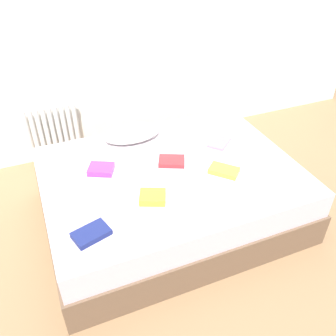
{
  "coord_description": "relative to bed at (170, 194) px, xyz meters",
  "views": [
    {
      "loc": [
        -0.88,
        -2.09,
        2.17
      ],
      "look_at": [
        0.0,
        0.05,
        0.48
      ],
      "focal_mm": 38.49,
      "sensor_mm": 36.0,
      "label": 1
    }
  ],
  "objects": [
    {
      "name": "ground_plane",
      "position": [
        0.0,
        0.0,
        -0.25
      ],
      "size": [
        8.0,
        8.0,
        0.0
      ],
      "primitive_type": "plane",
      "color": "#93704C"
    },
    {
      "name": "back_wall",
      "position": [
        0.0,
        1.35,
        1.15
      ],
      "size": [
        6.0,
        0.1,
        2.8
      ],
      "primitive_type": "cube",
      "color": "silver",
      "rests_on": "ground"
    },
    {
      "name": "bed",
      "position": [
        0.0,
        0.0,
        0.0
      ],
      "size": [
        2.0,
        1.5,
        0.5
      ],
      "color": "brown",
      "rests_on": "ground"
    },
    {
      "name": "radiator",
      "position": [
        -0.76,
        1.2,
        0.12
      ],
      "size": [
        0.51,
        0.04,
        0.57
      ],
      "color": "white",
      "rests_on": "ground"
    },
    {
      "name": "pillow",
      "position": [
        -0.14,
        0.55,
        0.31
      ],
      "size": [
        0.5,
        0.29,
        0.11
      ],
      "primitive_type": "ellipsoid",
      "color": "white",
      "rests_on": "bed"
    },
    {
      "name": "textbook_purple",
      "position": [
        -0.51,
        0.18,
        0.28
      ],
      "size": [
        0.24,
        0.22,
        0.05
      ],
      "primitive_type": "cube",
      "rotation": [
        0.0,
        0.0,
        -0.46
      ],
      "color": "purple",
      "rests_on": "bed"
    },
    {
      "name": "textbook_lime",
      "position": [
        0.37,
        -0.2,
        0.27
      ],
      "size": [
        0.25,
        0.26,
        0.04
      ],
      "primitive_type": "cube",
      "rotation": [
        0.0,
        0.0,
        -0.82
      ],
      "color": "#8CC638",
      "rests_on": "bed"
    },
    {
      "name": "textbook_yellow",
      "position": [
        -0.25,
        -0.29,
        0.28
      ],
      "size": [
        0.23,
        0.21,
        0.05
      ],
      "primitive_type": "cube",
      "rotation": [
        0.0,
        0.0,
        -0.41
      ],
      "color": "yellow",
      "rests_on": "bed"
    },
    {
      "name": "textbook_red",
      "position": [
        0.04,
        0.08,
        0.27
      ],
      "size": [
        0.25,
        0.22,
        0.04
      ],
      "primitive_type": "cube",
      "rotation": [
        0.0,
        0.0,
        -0.43
      ],
      "color": "red",
      "rests_on": "bed"
    },
    {
      "name": "textbook_navy",
      "position": [
        -0.73,
        -0.46,
        0.27
      ],
      "size": [
        0.26,
        0.2,
        0.04
      ],
      "primitive_type": "cube",
      "rotation": [
        0.0,
        0.0,
        0.29
      ],
      "color": "navy",
      "rests_on": "bed"
    },
    {
      "name": "textbook_pink",
      "position": [
        0.54,
        0.19,
        0.26
      ],
      "size": [
        0.25,
        0.25,
        0.02
      ],
      "primitive_type": "cube",
      "rotation": [
        0.0,
        0.0,
        0.7
      ],
      "color": "pink",
      "rests_on": "bed"
    }
  ]
}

